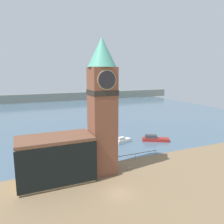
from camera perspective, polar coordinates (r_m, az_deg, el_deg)
name	(u,v)px	position (r m, az deg, el deg)	size (l,w,h in m)	color
ground_plane	(118,193)	(35.06, 1.70, -20.44)	(160.00, 160.00, 0.00)	#846B4C
water	(51,113)	(100.65, -15.70, -0.27)	(160.00, 120.00, 0.00)	slate
far_shoreline	(41,98)	(139.65, -18.03, 3.54)	(180.00, 3.00, 5.00)	gray
pier_railing	(135,154)	(46.94, 6.09, -10.92)	(10.66, 0.08, 1.09)	#232328
clock_tower	(102,104)	(37.82, -2.54, 2.13)	(4.87, 4.87, 23.66)	brown
pier_building	(56,159)	(37.88, -14.53, -11.85)	(12.23, 6.43, 7.64)	tan
boat_near	(123,140)	(56.72, 2.81, -7.44)	(4.73, 2.82, 1.58)	silver
boat_far	(155,139)	(59.18, 11.05, -6.86)	(7.04, 5.20, 1.64)	maroon
mooring_bollard_near	(129,169)	(41.64, 4.51, -14.56)	(0.35, 0.35, 0.77)	brown
mooring_bollard_far	(109,165)	(43.32, -0.78, -13.56)	(0.28, 0.28, 0.69)	brown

